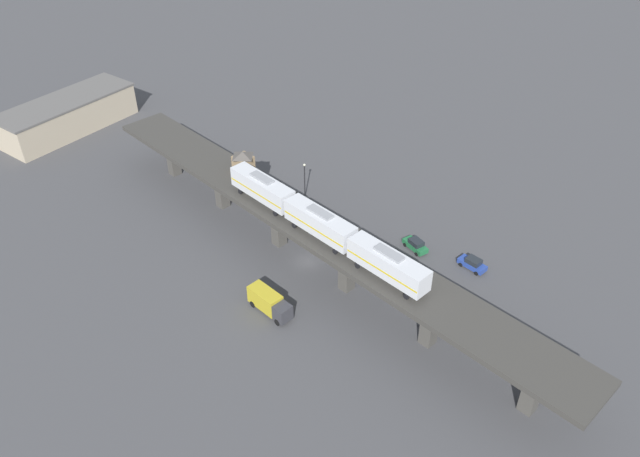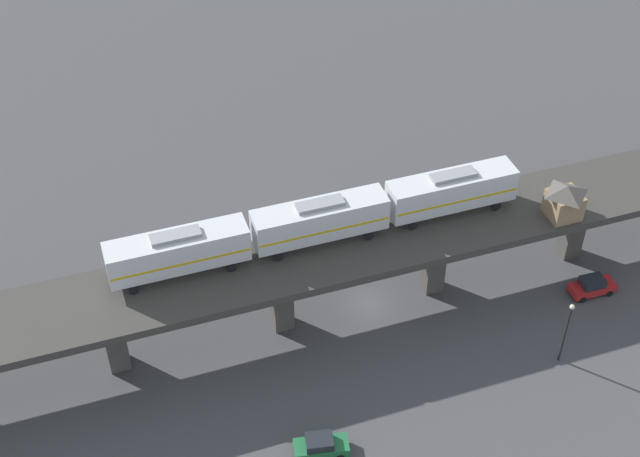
{
  "view_description": "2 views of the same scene",
  "coord_description": "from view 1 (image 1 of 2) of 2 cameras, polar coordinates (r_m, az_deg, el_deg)",
  "views": [
    {
      "loc": [
        -62.94,
        -40.63,
        61.54
      ],
      "look_at": [
        -2.46,
        -3.86,
        9.41
      ],
      "focal_mm": 35.0,
      "sensor_mm": 36.0,
      "label": 1
    },
    {
      "loc": [
        46.71,
        -36.53,
        60.73
      ],
      "look_at": [
        -2.46,
        -3.86,
        9.41
      ],
      "focal_mm": 50.0,
      "sensor_mm": 36.0,
      "label": 2
    }
  ],
  "objects": [
    {
      "name": "warehouse_building",
      "position": [
        142.68,
        -22.09,
        9.6
      ],
      "size": [
        29.33,
        12.6,
        6.8
      ],
      "color": "tan",
      "rests_on": "ground"
    },
    {
      "name": "elevated_viaduct",
      "position": [
        92.68,
        -1.17,
        0.15
      ],
      "size": [
        31.45,
        91.12,
        7.91
      ],
      "color": "#393733",
      "rests_on": "ground"
    },
    {
      "name": "ground_plane",
      "position": [
        96.95,
        -1.2,
        -3.04
      ],
      "size": [
        400.0,
        400.0,
        0.0
      ],
      "primitive_type": "plane",
      "color": "#424244"
    },
    {
      "name": "signal_hut",
      "position": [
        104.1,
        -7.04,
        6.22
      ],
      "size": [
        3.93,
        3.93,
        3.4
      ],
      "color": "#8C7251",
      "rests_on": "elevated_viaduct"
    },
    {
      "name": "street_lamp",
      "position": [
        109.28,
        -1.42,
        4.65
      ],
      "size": [
        0.44,
        0.44,
        6.94
      ],
      "color": "black",
      "rests_on": "ground"
    },
    {
      "name": "street_car_red",
      "position": [
        112.29,
        -6.3,
        3.46
      ],
      "size": [
        2.97,
        4.73,
        1.89
      ],
      "color": "#AD1E1E",
      "rests_on": "ground"
    },
    {
      "name": "delivery_truck",
      "position": [
        87.73,
        -4.65,
        -6.74
      ],
      "size": [
        3.88,
        7.53,
        3.2
      ],
      "color": "#333338",
      "rests_on": "ground"
    },
    {
      "name": "street_car_blue",
      "position": [
        97.89,
        13.78,
        -3.13
      ],
      "size": [
        2.89,
        4.72,
        1.89
      ],
      "color": "#233D93",
      "rests_on": "ground"
    },
    {
      "name": "subway_train",
      "position": [
        87.29,
        0.0,
        0.55
      ],
      "size": [
        12.14,
        36.69,
        4.45
      ],
      "color": "silver",
      "rests_on": "elevated_viaduct"
    },
    {
      "name": "street_car_green",
      "position": [
        99.88,
        8.72,
        -1.48
      ],
      "size": [
        3.54,
        4.74,
        1.89
      ],
      "color": "#1E6638",
      "rests_on": "ground"
    }
  ]
}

